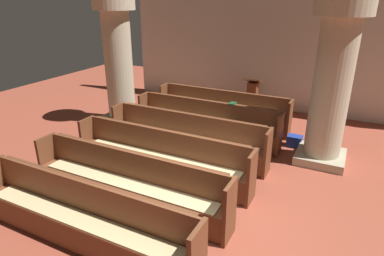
# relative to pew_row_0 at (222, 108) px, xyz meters

# --- Properties ---
(ground_plane) EXTENTS (19.20, 19.20, 0.00)m
(ground_plane) POSITION_rel_pew_row_0_xyz_m (1.09, -3.96, -0.49)
(ground_plane) COLOR #9E4733
(back_wall) EXTENTS (10.00, 0.16, 4.50)m
(back_wall) POSITION_rel_pew_row_0_xyz_m (1.09, 2.12, 1.76)
(back_wall) COLOR beige
(back_wall) RESTS_ON ground
(pew_row_0) EXTENTS (3.62, 0.47, 0.94)m
(pew_row_0) POSITION_rel_pew_row_0_xyz_m (0.00, 0.00, 0.00)
(pew_row_0) COLOR brown
(pew_row_0) RESTS_ON ground
(pew_row_1) EXTENTS (3.62, 0.46, 0.94)m
(pew_row_1) POSITION_rel_pew_row_0_xyz_m (0.00, -1.04, 0.00)
(pew_row_1) COLOR brown
(pew_row_1) RESTS_ON ground
(pew_row_2) EXTENTS (3.62, 0.46, 0.94)m
(pew_row_2) POSITION_rel_pew_row_0_xyz_m (0.00, -2.08, 0.00)
(pew_row_2) COLOR brown
(pew_row_2) RESTS_ON ground
(pew_row_3) EXTENTS (3.62, 0.47, 0.94)m
(pew_row_3) POSITION_rel_pew_row_0_xyz_m (0.00, -3.12, 0.00)
(pew_row_3) COLOR brown
(pew_row_3) RESTS_ON ground
(pew_row_4) EXTENTS (3.62, 0.46, 0.94)m
(pew_row_4) POSITION_rel_pew_row_0_xyz_m (0.00, -4.17, 0.00)
(pew_row_4) COLOR brown
(pew_row_4) RESTS_ON ground
(pew_row_5) EXTENTS (3.62, 0.47, 0.94)m
(pew_row_5) POSITION_rel_pew_row_0_xyz_m (0.00, -5.21, 0.00)
(pew_row_5) COLOR brown
(pew_row_5) RESTS_ON ground
(pillar_aisle_side) EXTENTS (1.06, 1.06, 3.26)m
(pillar_aisle_side) POSITION_rel_pew_row_0_xyz_m (2.67, -0.99, 1.21)
(pillar_aisle_side) COLOR tan
(pillar_aisle_side) RESTS_ON ground
(pillar_far_side) EXTENTS (1.06, 1.06, 3.26)m
(pillar_far_side) POSITION_rel_pew_row_0_xyz_m (-2.62, -0.93, 1.21)
(pillar_far_side) COLOR tan
(pillar_far_side) RESTS_ON ground
(lectern) EXTENTS (0.48, 0.45, 1.08)m
(lectern) POSITION_rel_pew_row_0_xyz_m (0.43, 1.31, -0.04)
(lectern) COLOR brown
(lectern) RESTS_ON ground
(hymn_book) EXTENTS (0.15, 0.21, 0.03)m
(hymn_book) POSITION_rel_pew_row_0_xyz_m (0.59, -0.86, 0.46)
(hymn_book) COLOR #194723
(hymn_book) RESTS_ON pew_row_1
(kneeler_box_blue) EXTENTS (0.33, 0.25, 0.26)m
(kneeler_box_blue) POSITION_rel_pew_row_0_xyz_m (2.03, -0.49, -0.36)
(kneeler_box_blue) COLOR navy
(kneeler_box_blue) RESTS_ON ground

